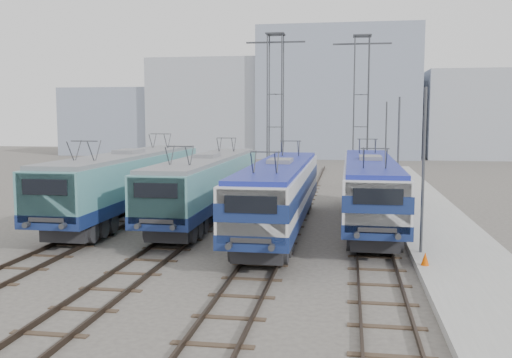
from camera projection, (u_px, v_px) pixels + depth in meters
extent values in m
plane|color=#514C47|center=(205.00, 263.00, 22.79)|extent=(160.00, 160.00, 0.00)
cube|color=#9E9E99|center=(439.00, 228.00, 28.99)|extent=(4.00, 70.00, 0.30)
cube|color=navy|center=(130.00, 194.00, 32.68)|extent=(2.91, 18.35, 0.61)
cube|color=teal|center=(129.00, 173.00, 32.54)|extent=(2.86, 18.35, 1.84)
cube|color=teal|center=(50.00, 197.00, 23.91)|extent=(2.63, 0.71, 2.08)
cube|color=slate|center=(129.00, 155.00, 32.43)|extent=(2.63, 17.62, 0.20)
cube|color=#262628|center=(81.00, 227.00, 26.76)|extent=(2.14, 3.67, 0.69)
cube|color=#262628|center=(164.00, 193.00, 38.76)|extent=(2.14, 3.67, 0.69)
cube|color=navy|center=(207.00, 196.00, 32.25)|extent=(2.75, 17.35, 0.58)
cube|color=teal|center=(207.00, 176.00, 32.12)|extent=(2.70, 17.35, 1.73)
cube|color=teal|center=(159.00, 200.00, 23.96)|extent=(2.48, 0.67, 1.97)
cube|color=slate|center=(207.00, 159.00, 32.01)|extent=(2.48, 16.65, 0.19)
cube|color=#262628|center=(177.00, 228.00, 26.65)|extent=(2.02, 3.47, 0.65)
cube|color=#262628|center=(229.00, 195.00, 38.00)|extent=(2.02, 3.47, 0.65)
cube|color=navy|center=(280.00, 206.00, 28.58)|extent=(2.73, 17.22, 0.57)
cube|color=silver|center=(280.00, 184.00, 28.46)|extent=(2.68, 17.22, 1.72)
cube|color=navy|center=(280.00, 185.00, 28.46)|extent=(2.72, 17.24, 0.67)
cube|color=silver|center=(252.00, 216.00, 20.36)|extent=(2.46, 0.67, 1.95)
cube|color=navy|center=(280.00, 165.00, 28.35)|extent=(2.46, 16.53, 0.19)
cube|color=#262628|center=(263.00, 246.00, 23.03)|extent=(2.01, 3.44, 0.65)
cube|color=#262628|center=(291.00, 203.00, 34.29)|extent=(2.01, 3.44, 0.65)
cube|color=navy|center=(369.00, 201.00, 30.47)|extent=(2.75, 17.36, 0.58)
cube|color=silver|center=(370.00, 179.00, 30.34)|extent=(2.70, 17.36, 1.74)
cube|color=navy|center=(370.00, 180.00, 30.35)|extent=(2.74, 17.38, 0.68)
cube|color=silver|center=(377.00, 207.00, 22.18)|extent=(2.48, 0.68, 1.97)
cube|color=navy|center=(370.00, 161.00, 30.24)|extent=(2.48, 16.67, 0.19)
cube|color=#262628|center=(374.00, 236.00, 24.87)|extent=(2.03, 3.47, 0.65)
cube|color=#262628|center=(366.00, 199.00, 36.23)|extent=(2.03, 3.47, 0.65)
cylinder|color=#3F4247|center=(267.00, 114.00, 43.25)|extent=(0.10, 0.10, 12.00)
cylinder|color=#3F4247|center=(282.00, 114.00, 43.08)|extent=(0.10, 0.10, 12.00)
cylinder|color=#3F4247|center=(269.00, 114.00, 44.33)|extent=(0.10, 0.10, 12.00)
cylinder|color=#3F4247|center=(283.00, 114.00, 44.16)|extent=(0.10, 0.10, 12.00)
cube|color=#3F4247|center=(276.00, 42.00, 43.11)|extent=(4.50, 0.12, 0.12)
cylinder|color=#3F4247|center=(354.00, 114.00, 44.18)|extent=(0.10, 0.10, 12.00)
cylinder|color=#3F4247|center=(368.00, 114.00, 44.00)|extent=(0.10, 0.10, 12.00)
cylinder|color=#3F4247|center=(354.00, 114.00, 45.26)|extent=(0.10, 0.10, 12.00)
cylinder|color=#3F4247|center=(368.00, 114.00, 45.08)|extent=(0.10, 0.10, 12.00)
cube|color=#3F4247|center=(362.00, 44.00, 44.03)|extent=(4.50, 0.12, 0.12)
cylinder|color=#3F4247|center=(423.00, 174.00, 22.99)|extent=(0.12, 0.12, 7.00)
cylinder|color=#3F4247|center=(398.00, 155.00, 34.76)|extent=(0.12, 0.12, 7.00)
cylinder|color=#3F4247|center=(386.00, 145.00, 46.53)|extent=(0.12, 0.12, 7.00)
cone|color=#D44900|center=(425.00, 259.00, 21.25)|extent=(0.30, 0.30, 0.50)
cube|color=#A3A9B5|center=(216.00, 108.00, 85.07)|extent=(18.00, 12.00, 14.00)
cube|color=#8894AA|center=(338.00, 94.00, 81.98)|extent=(22.00, 14.00, 18.00)
cube|color=#A3A9B5|center=(483.00, 115.00, 79.11)|extent=(16.00, 12.00, 12.00)
cube|color=#8894AA|center=(115.00, 121.00, 87.85)|extent=(14.00, 10.00, 10.00)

